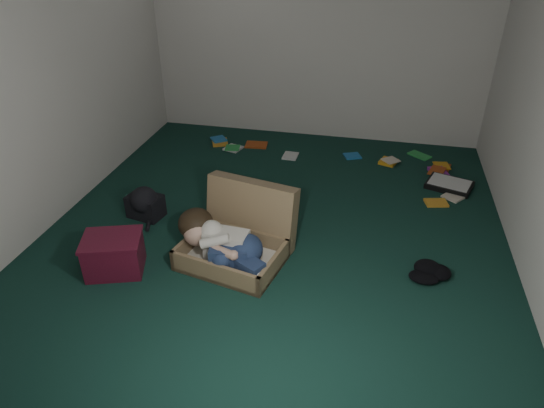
% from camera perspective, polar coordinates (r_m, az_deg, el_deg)
% --- Properties ---
extents(floor, '(4.50, 4.50, 0.00)m').
position_cam_1_polar(floor, '(4.36, 0.43, -2.97)').
color(floor, '#113128').
rests_on(floor, ground).
extents(wall_back, '(4.50, 0.00, 4.50)m').
position_cam_1_polar(wall_back, '(5.95, 5.35, 19.78)').
color(wall_back, silver).
rests_on(wall_back, ground).
extents(wall_front, '(4.50, 0.00, 4.50)m').
position_cam_1_polar(wall_front, '(1.87, -14.25, -7.09)').
color(wall_front, silver).
rests_on(wall_front, ground).
extents(wall_left, '(0.00, 4.50, 4.50)m').
position_cam_1_polar(wall_left, '(4.63, -25.31, 13.93)').
color(wall_left, silver).
rests_on(wall_left, ground).
extents(suitcase, '(0.93, 0.91, 0.58)m').
position_cam_1_polar(suitcase, '(3.97, -3.76, -3.76)').
color(suitcase, olive).
rests_on(suitcase, floor).
extents(person, '(0.81, 0.54, 0.36)m').
position_cam_1_polar(person, '(3.83, -5.90, -4.51)').
color(person, beige).
rests_on(person, suitcase).
extents(maroon_bin, '(0.53, 0.47, 0.31)m').
position_cam_1_polar(maroon_bin, '(3.99, -18.10, -5.64)').
color(maroon_bin, '#531023').
rests_on(maroon_bin, floor).
extents(backpack, '(0.44, 0.38, 0.23)m').
position_cam_1_polar(backpack, '(4.63, -14.67, -0.15)').
color(backpack, black).
rests_on(backpack, floor).
extents(clothing_pile, '(0.40, 0.33, 0.13)m').
position_cam_1_polar(clothing_pile, '(4.01, 18.05, -7.00)').
color(clothing_pile, black).
rests_on(clothing_pile, floor).
extents(paper_tray, '(0.52, 0.45, 0.06)m').
position_cam_1_polar(paper_tray, '(5.34, 20.14, 2.15)').
color(paper_tray, black).
rests_on(paper_tray, floor).
extents(book_scatter, '(2.92, 1.33, 0.02)m').
position_cam_1_polar(book_scatter, '(5.59, 9.43, 4.82)').
color(book_scatter, gold).
rests_on(book_scatter, floor).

